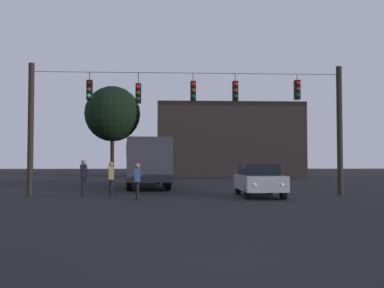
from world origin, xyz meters
TOP-DOWN VIEW (x-y plane):
  - ground_plane at (0.00, 24.50)m, footprint 168.00×168.00m
  - overhead_signal_span at (0.06, 14.78)m, footprint 15.34×0.44m
  - city_bus at (-2.46, 22.94)m, footprint 3.53×11.19m
  - car_near_right at (3.28, 13.81)m, footprint 1.86×4.36m
  - pedestrian_crossing_left at (-2.25, 12.25)m, footprint 0.27×0.38m
  - pedestrian_crossing_center at (-3.61, 14.08)m, footprint 0.31×0.40m
  - pedestrian_crossing_right at (-4.96, 14.54)m, footprint 0.27×0.38m
  - corner_building at (5.94, 45.32)m, footprint 16.18×8.56m
  - tree_left_silhouette at (-7.23, 43.58)m, footprint 6.18×6.18m

SIDE VIEW (x-z plane):
  - ground_plane at x=0.00m, z-range 0.00..0.00m
  - car_near_right at x=3.28m, z-range 0.04..1.56m
  - pedestrian_crossing_left at x=-2.25m, z-range 0.09..1.65m
  - pedestrian_crossing_center at x=-3.61m, z-range 0.10..1.73m
  - pedestrian_crossing_right at x=-4.96m, z-range 0.12..1.85m
  - city_bus at x=-2.46m, z-range 0.37..3.37m
  - overhead_signal_span at x=0.06m, z-range 0.66..7.03m
  - corner_building at x=5.94m, z-range 0.00..8.21m
  - tree_left_silhouette at x=-7.23m, z-range 1.95..12.06m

